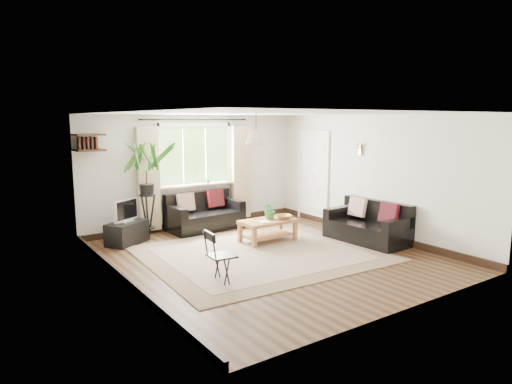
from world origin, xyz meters
TOP-DOWN VIEW (x-y plane):
  - floor at (0.00, 0.00)m, footprint 5.50×5.50m
  - ceiling at (0.00, 0.00)m, footprint 5.50×5.50m
  - wall_back at (0.00, 2.75)m, footprint 5.00×0.02m
  - wall_front at (0.00, -2.75)m, footprint 5.00×0.02m
  - wall_left at (-2.50, 0.00)m, footprint 0.02×5.50m
  - wall_right at (2.50, 0.00)m, footprint 0.02×5.50m
  - rug at (-0.07, 0.16)m, footprint 3.97×3.45m
  - window at (0.00, 2.71)m, footprint 2.50×0.16m
  - door at (2.47, 1.70)m, footprint 0.06×0.96m
  - corner_shelf at (-2.25, 2.50)m, footprint 0.50×0.50m
  - pendant_lamp at (0.00, 0.40)m, footprint 0.36×0.36m
  - wall_sconce at (2.43, 0.30)m, footprint 0.12×0.12m
  - sofa_back at (-0.00, 2.30)m, footprint 1.62×0.89m
  - sofa_right at (2.05, -0.32)m, footprint 1.60×0.86m
  - coffee_table at (0.50, 0.74)m, footprint 1.05×0.58m
  - table_plant at (0.59, 0.78)m, footprint 0.38×0.35m
  - bowl at (0.81, 0.64)m, footprint 0.36×0.36m
  - book_a at (0.23, 0.64)m, footprint 0.22×0.27m
  - book_b at (0.29, 0.85)m, footprint 0.19×0.23m
  - tv_stand at (-1.75, 2.12)m, footprint 0.89×0.78m
  - tv at (-1.75, 2.12)m, footprint 0.61×0.48m
  - palm_stand at (-1.27, 2.27)m, footprint 0.91×0.91m
  - folding_chair at (-1.31, -0.67)m, footprint 0.43×0.43m
  - sill_plant at (0.25, 2.63)m, footprint 0.14×0.10m

SIDE VIEW (x-z plane):
  - floor at x=0.00m, z-range 0.00..0.00m
  - rug at x=-0.07m, z-range 0.00..0.02m
  - tv_stand at x=-1.75m, z-range 0.00..0.42m
  - coffee_table at x=0.50m, z-range 0.00..0.43m
  - sofa_right at x=2.05m, z-range 0.00..0.73m
  - sofa_back at x=0.00m, z-range 0.00..0.74m
  - folding_chair at x=-1.31m, z-range 0.00..0.76m
  - book_a at x=0.23m, z-range 0.43..0.45m
  - book_b at x=0.29m, z-range 0.43..0.45m
  - bowl at x=0.81m, z-range 0.43..0.50m
  - table_plant at x=0.59m, z-range 0.43..0.78m
  - tv at x=-1.75m, z-range 0.42..0.88m
  - palm_stand at x=-1.27m, z-range 0.00..1.89m
  - door at x=2.47m, z-range -0.03..2.03m
  - sill_plant at x=0.25m, z-range 0.93..1.20m
  - wall_back at x=0.00m, z-range 0.00..2.40m
  - wall_front at x=0.00m, z-range 0.00..2.40m
  - wall_left at x=-2.50m, z-range 0.00..2.40m
  - wall_right at x=2.50m, z-range 0.00..2.40m
  - window at x=0.00m, z-range 0.47..2.63m
  - wall_sconce at x=2.43m, z-range 1.60..1.88m
  - corner_shelf at x=-2.25m, z-range 1.72..2.06m
  - pendant_lamp at x=0.00m, z-range 1.78..2.32m
  - ceiling at x=0.00m, z-range 2.40..2.40m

